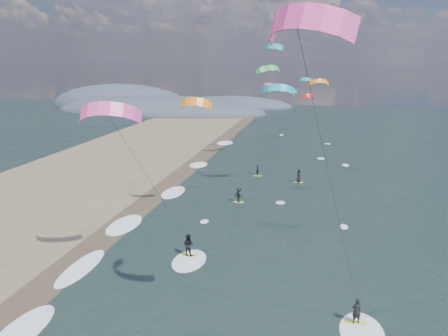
# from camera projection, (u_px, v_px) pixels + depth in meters

# --- Properties ---
(ground) EXTENTS (260.00, 260.00, 0.00)m
(ground) POSITION_uv_depth(u_px,v_px,m) (197.00, 333.00, 25.66)
(ground) COLOR black
(ground) RESTS_ON ground
(wet_sand_strip) EXTENTS (3.00, 240.00, 0.00)m
(wet_sand_strip) POSITION_uv_depth(u_px,v_px,m) (95.00, 245.00, 37.62)
(wet_sand_strip) COLOR #382D23
(wet_sand_strip) RESTS_ON ground
(coastal_hills) EXTENTS (80.00, 41.00, 15.00)m
(coastal_hills) POSITION_uv_depth(u_px,v_px,m) (153.00, 109.00, 137.10)
(coastal_hills) COLOR #3D4756
(coastal_hills) RESTS_ON ground
(kitesurfer_near_a) EXTENTS (7.77, 9.10, 18.19)m
(kitesurfer_near_a) POSITION_uv_depth(u_px,v_px,m) (313.00, 102.00, 19.19)
(kitesurfer_near_a) COLOR #BEEA29
(kitesurfer_near_a) RESTS_ON ground
(kitesurfer_near_b) EXTENTS (7.24, 8.56, 13.65)m
(kitesurfer_near_b) POSITION_uv_depth(u_px,v_px,m) (134.00, 159.00, 29.83)
(kitesurfer_near_b) COLOR #BEEA29
(kitesurfer_near_b) RESTS_ON ground
(far_kitesurfers) EXTENTS (7.29, 12.44, 1.75)m
(far_kitesurfers) POSITION_uv_depth(u_px,v_px,m) (265.00, 183.00, 53.08)
(far_kitesurfers) COLOR #BEEA29
(far_kitesurfers) RESTS_ON ground
(bg_kite_field) EXTENTS (14.83, 73.63, 10.56)m
(bg_kite_field) POSITION_uv_depth(u_px,v_px,m) (287.00, 81.00, 75.37)
(bg_kite_field) COLOR #D83F8C
(bg_kite_field) RESTS_ON ground
(shoreline_surf) EXTENTS (2.40, 79.40, 0.11)m
(shoreline_surf) POSITION_uv_depth(u_px,v_px,m) (131.00, 226.00, 41.87)
(shoreline_surf) COLOR white
(shoreline_surf) RESTS_ON ground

